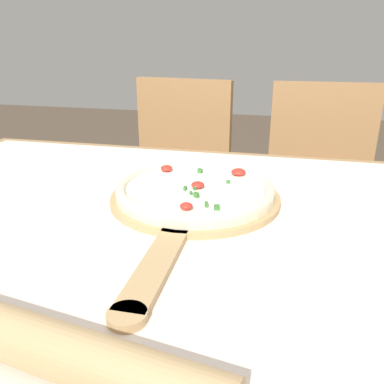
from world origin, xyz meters
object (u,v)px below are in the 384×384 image
object	(u,v)px
rolling_pin	(52,348)
chair_left	(176,181)
pizza	(195,189)
pizza_peel	(192,203)
chair_right	(319,192)

from	to	relation	value
rolling_pin	chair_left	bearing A→B (deg)	98.96
pizza	chair_left	size ratio (longest dim) A/B	0.35
rolling_pin	chair_left	world-z (taller)	chair_left
pizza_peel	pizza	xyz separation A→B (m)	(0.00, 0.03, 0.02)
pizza_peel	rolling_pin	world-z (taller)	rolling_pin
pizza_peel	pizza	distance (m)	0.03
chair_left	pizza	bearing A→B (deg)	-65.62
pizza	chair_left	distance (m)	0.78
pizza_peel	chair_left	size ratio (longest dim) A/B	0.63
pizza	rolling_pin	size ratio (longest dim) A/B	0.68
pizza_peel	rolling_pin	size ratio (longest dim) A/B	1.22
chair_left	chair_right	bearing A→B (deg)	6.38
pizza_peel	chair_left	xyz separation A→B (m)	(-0.23, 0.73, -0.23)
chair_left	chair_right	distance (m)	0.54
pizza	rolling_pin	world-z (taller)	rolling_pin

